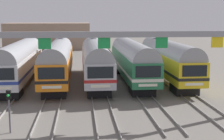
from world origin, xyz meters
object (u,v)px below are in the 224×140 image
object	(u,v)px
commuter_train_green	(132,59)
commuter_train_silver	(20,60)
commuter_train_orange	(58,60)
commuter_train_stainless	(95,59)
catenary_gantry	(104,48)
yard_signal_mast	(9,103)
commuter_train_yellow	(168,58)

from	to	relation	value
commuter_train_green	commuter_train_silver	bearing A→B (deg)	180.00
commuter_train_orange	commuter_train_green	bearing A→B (deg)	-0.03
commuter_train_stainless	catenary_gantry	world-z (taller)	catenary_gantry
commuter_train_orange	yard_signal_mast	xyz separation A→B (m)	(-2.12, -16.05, -0.66)
commuter_train_green	catenary_gantry	size ratio (longest dim) A/B	0.81
commuter_train_orange	commuter_train_green	distance (m)	8.49
catenary_gantry	yard_signal_mast	distance (m)	7.58
commuter_train_yellow	commuter_train_green	bearing A→B (deg)	-179.94
commuter_train_silver	commuter_train_yellow	distance (m)	16.97
commuter_train_stainless	catenary_gantry	bearing A→B (deg)	-90.00
commuter_train_silver	commuter_train_green	distance (m)	12.73
commuter_train_silver	commuter_train_yellow	xyz separation A→B (m)	(16.97, 0.00, 0.00)
commuter_train_silver	commuter_train_yellow	world-z (taller)	commuter_train_yellow
commuter_train_yellow	commuter_train_silver	bearing A→B (deg)	-179.99
commuter_train_orange	commuter_train_green	size ratio (longest dim) A/B	1.00
commuter_train_silver	commuter_train_stainless	world-z (taller)	commuter_train_stainless
commuter_train_silver	yard_signal_mast	bearing A→B (deg)	-82.47
commuter_train_orange	commuter_train_silver	bearing A→B (deg)	-179.94
commuter_train_stainless	catenary_gantry	size ratio (longest dim) A/B	0.81
commuter_train_silver	yard_signal_mast	xyz separation A→B (m)	(2.12, -16.05, -0.65)
commuter_train_orange	catenary_gantry	bearing A→B (deg)	-72.55
commuter_train_yellow	catenary_gantry	world-z (taller)	catenary_gantry
commuter_train_orange	commuter_train_yellow	bearing A→B (deg)	0.00
commuter_train_orange	yard_signal_mast	size ratio (longest dim) A/B	6.21
commuter_train_yellow	yard_signal_mast	size ratio (longest dim) A/B	6.21
commuter_train_stainless	commuter_train_yellow	bearing A→B (deg)	0.00
commuter_train_green	commuter_train_yellow	distance (m)	4.24
commuter_train_stainless	commuter_train_yellow	distance (m)	8.49
commuter_train_yellow	catenary_gantry	size ratio (longest dim) A/B	0.81
catenary_gantry	yard_signal_mast	bearing A→B (deg)	-158.16
commuter_train_stainless	yard_signal_mast	xyz separation A→B (m)	(-6.36, -16.05, -0.66)
commuter_train_stainless	catenary_gantry	xyz separation A→B (m)	(0.00, -13.50, 2.57)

